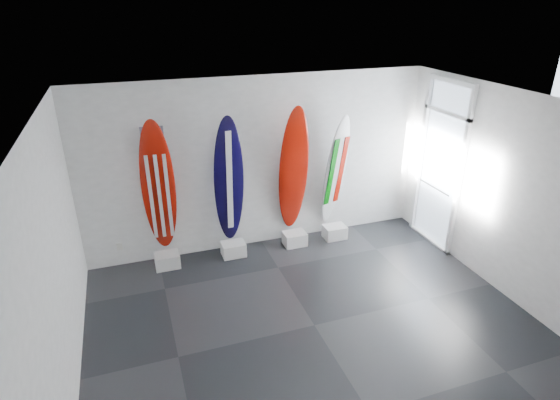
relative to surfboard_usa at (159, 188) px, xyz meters
name	(u,v)px	position (x,y,z in m)	size (l,w,h in m)	color
floor	(314,325)	(1.73, -2.28, -1.38)	(6.00, 6.00, 0.00)	black
ceiling	(323,109)	(1.73, -2.28, 1.62)	(6.00, 6.00, 0.00)	white
wall_back	(260,164)	(1.73, 0.22, 0.12)	(6.00, 6.00, 0.00)	silver
wall_front	(447,372)	(1.73, -4.78, 0.12)	(6.00, 6.00, 0.00)	silver
wall_left	(54,272)	(-1.27, -2.28, 0.12)	(5.00, 5.00, 0.00)	silver
wall_right	(510,197)	(4.73, -2.28, 0.12)	(5.00, 5.00, 0.00)	silver
display_block_usa	(167,260)	(0.00, -0.10, -1.26)	(0.40, 0.30, 0.24)	silver
surfboard_usa	(159,188)	(0.00, 0.00, 0.00)	(0.52, 0.08, 2.31)	maroon
display_block_navy	(233,249)	(1.13, -0.10, -1.26)	(0.40, 0.30, 0.24)	silver
surfboard_navy	(229,181)	(1.13, 0.00, -0.03)	(0.50, 0.08, 2.23)	black
display_block_swiss	(295,239)	(2.26, -0.10, -1.26)	(0.40, 0.30, 0.24)	silver
surfboard_swiss	(294,171)	(2.26, 0.00, 0.01)	(0.53, 0.08, 2.34)	maroon
display_block_italy	(335,232)	(3.06, -0.10, -1.26)	(0.40, 0.30, 0.24)	silver
surfboard_italy	(335,171)	(3.06, 0.00, -0.09)	(0.48, 0.08, 2.13)	silver
wall_outlet	(120,247)	(-0.72, 0.20, -1.03)	(0.09, 0.02, 0.13)	silver
glass_door	(440,167)	(4.70, -0.73, 0.04)	(0.12, 1.16, 2.85)	white
balcony	(492,205)	(6.03, -0.73, -0.88)	(2.80, 2.20, 1.20)	slate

